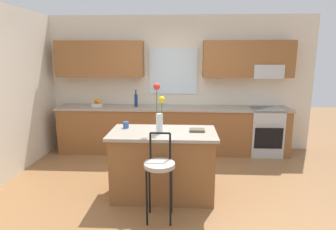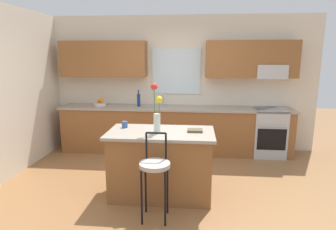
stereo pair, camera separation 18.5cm
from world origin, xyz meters
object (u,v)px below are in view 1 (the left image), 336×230
(kitchen_island, at_px, (163,164))
(cookbook, at_px, (197,130))
(bar_stool_near, at_px, (159,169))
(fruit_bowl_oranges, at_px, (97,104))
(bottle_olive_oil, at_px, (136,100))
(mug_ceramic, at_px, (126,125))
(flower_vase, at_px, (159,111))
(oven_range, at_px, (264,131))

(kitchen_island, bearing_deg, cookbook, 4.48)
(bar_stool_near, distance_m, fruit_bowl_oranges, 2.88)
(bar_stool_near, bearing_deg, fruit_bowl_oranges, 120.60)
(bottle_olive_oil, bearing_deg, mug_ceramic, -85.62)
(fruit_bowl_oranges, bearing_deg, cookbook, -43.60)
(mug_ceramic, bearing_deg, bar_stool_near, -55.05)
(bar_stool_near, relative_size, bottle_olive_oil, 3.12)
(flower_vase, height_order, fruit_bowl_oranges, flower_vase)
(oven_range, xyz_separation_m, fruit_bowl_oranges, (-3.33, 0.03, 0.51))
(flower_vase, distance_m, cookbook, 0.58)
(flower_vase, height_order, mug_ceramic, flower_vase)
(flower_vase, bearing_deg, oven_range, 44.79)
(kitchen_island, xyz_separation_m, bottle_olive_oil, (-0.66, 1.85, 0.59))
(flower_vase, xyz_separation_m, mug_ceramic, (-0.49, 0.24, -0.24))
(bar_stool_near, xyz_separation_m, flower_vase, (-0.04, 0.53, 0.57))
(bar_stool_near, relative_size, cookbook, 5.21)
(flower_vase, relative_size, cookbook, 3.29)
(oven_range, xyz_separation_m, kitchen_island, (-1.87, -1.83, 0.00))
(kitchen_island, distance_m, cookbook, 0.66)
(bottle_olive_oil, bearing_deg, bar_stool_near, -74.87)
(bar_stool_near, xyz_separation_m, cookbook, (0.46, 0.64, 0.30))
(bar_stool_near, bearing_deg, kitchen_island, 90.00)
(oven_range, relative_size, bottle_olive_oil, 2.76)
(bar_stool_near, xyz_separation_m, bottle_olive_oil, (-0.66, 2.46, 0.42))
(oven_range, height_order, flower_vase, flower_vase)
(mug_ceramic, bearing_deg, oven_range, 34.69)
(fruit_bowl_oranges, xyz_separation_m, bottle_olive_oil, (0.79, -0.01, 0.09))
(kitchen_island, relative_size, cookbook, 7.17)
(oven_range, bearing_deg, fruit_bowl_oranges, 179.49)
(oven_range, distance_m, bar_stool_near, 3.08)
(bar_stool_near, relative_size, flower_vase, 1.59)
(oven_range, height_order, bar_stool_near, bar_stool_near)
(flower_vase, bearing_deg, kitchen_island, 59.53)
(bar_stool_near, height_order, flower_vase, flower_vase)
(oven_range, bearing_deg, bar_stool_near, -127.61)
(bottle_olive_oil, bearing_deg, kitchen_island, -70.29)
(bar_stool_near, distance_m, cookbook, 0.84)
(bar_stool_near, distance_m, flower_vase, 0.78)
(flower_vase, relative_size, mug_ceramic, 7.30)
(bar_stool_near, height_order, mug_ceramic, bar_stool_near)
(mug_ceramic, height_order, cookbook, mug_ceramic)
(kitchen_island, distance_m, fruit_bowl_oranges, 2.42)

